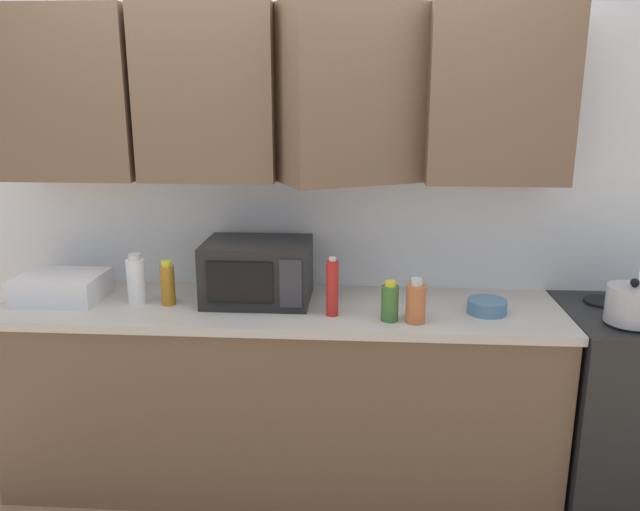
# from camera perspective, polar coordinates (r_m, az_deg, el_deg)

# --- Properties ---
(wall_back_with_cabinets) EXTENTS (3.42, 0.57, 2.60)m
(wall_back_with_cabinets) POSITION_cam_1_polar(r_m,az_deg,el_deg) (2.93, -3.42, 9.65)
(wall_back_with_cabinets) COLOR white
(wall_back_with_cabinets) RESTS_ON ground_plane
(counter_run) EXTENTS (2.55, 0.63, 0.90)m
(counter_run) POSITION_cam_1_polar(r_m,az_deg,el_deg) (3.02, -3.65, -12.54)
(counter_run) COLOR brown
(counter_run) RESTS_ON ground_plane
(kettle) EXTENTS (0.21, 0.21, 0.19)m
(kettle) POSITION_cam_1_polar(r_m,az_deg,el_deg) (2.87, 26.71, -4.04)
(kettle) COLOR #B2B2B7
(kettle) RESTS_ON stove_range
(microwave) EXTENTS (0.48, 0.37, 0.28)m
(microwave) POSITION_cam_1_polar(r_m,az_deg,el_deg) (2.87, -5.73, -1.45)
(microwave) COLOR black
(microwave) RESTS_ON counter_run
(dish_rack) EXTENTS (0.38, 0.30, 0.12)m
(dish_rack) POSITION_cam_1_polar(r_m,az_deg,el_deg) (3.13, -22.65, -2.68)
(dish_rack) COLOR silver
(dish_rack) RESTS_ON counter_run
(bottle_white_jar) EXTENTS (0.08, 0.08, 0.23)m
(bottle_white_jar) POSITION_cam_1_polar(r_m,az_deg,el_deg) (2.94, -16.50, -2.19)
(bottle_white_jar) COLOR white
(bottle_white_jar) RESTS_ON counter_run
(bottle_green_oil) EXTENTS (0.07, 0.07, 0.17)m
(bottle_green_oil) POSITION_cam_1_polar(r_m,az_deg,el_deg) (2.63, 6.43, -4.29)
(bottle_green_oil) COLOR #386B2D
(bottle_green_oil) RESTS_ON counter_run
(bottle_spice_jar) EXTENTS (0.08, 0.08, 0.19)m
(bottle_spice_jar) POSITION_cam_1_polar(r_m,az_deg,el_deg) (2.63, 8.79, -4.29)
(bottle_spice_jar) COLOR #BC6638
(bottle_spice_jar) RESTS_ON counter_run
(bottle_red_sauce) EXTENTS (0.05, 0.05, 0.26)m
(bottle_red_sauce) POSITION_cam_1_polar(r_m,az_deg,el_deg) (2.66, 1.14, -2.96)
(bottle_red_sauce) COLOR red
(bottle_red_sauce) RESTS_ON counter_run
(bottle_amber_vinegar) EXTENTS (0.06, 0.06, 0.21)m
(bottle_amber_vinegar) POSITION_cam_1_polar(r_m,az_deg,el_deg) (2.89, -13.80, -2.54)
(bottle_amber_vinegar) COLOR #AD701E
(bottle_amber_vinegar) RESTS_ON counter_run
(bowl_ceramic_small) EXTENTS (0.17, 0.17, 0.06)m
(bowl_ceramic_small) POSITION_cam_1_polar(r_m,az_deg,el_deg) (2.82, 15.06, -4.54)
(bowl_ceramic_small) COLOR teal
(bowl_ceramic_small) RESTS_ON counter_run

